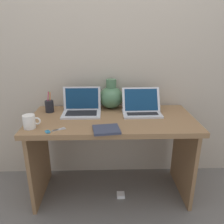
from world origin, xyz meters
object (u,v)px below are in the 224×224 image
at_px(notebook_stack, 106,130).
at_px(scissors, 52,131).
at_px(green_vase, 111,97).
at_px(power_brick, 121,195).
at_px(laptop_left, 82,107).
at_px(coffee_mug, 30,122).
at_px(pen_cup, 49,106).
at_px(laptop_right, 141,107).

xyz_separation_m(notebook_stack, scissors, (-0.39, 0.00, -0.01)).
bearing_deg(green_vase, power_brick, -77.04).
relative_size(laptop_left, green_vase, 1.21).
distance_m(scissors, power_brick, 0.90).
height_order(laptop_left, power_brick, laptop_left).
bearing_deg(green_vase, coffee_mug, -143.48).
bearing_deg(notebook_stack, pen_cup, 140.33).
height_order(notebook_stack, pen_cup, pen_cup).
distance_m(green_vase, notebook_stack, 0.52).
relative_size(green_vase, power_brick, 3.83).
relative_size(pen_cup, scissors, 1.33).
height_order(laptop_left, green_vase, green_vase).
height_order(laptop_left, laptop_right, laptop_left).
relative_size(green_vase, scissors, 1.89).
height_order(coffee_mug, power_brick, coffee_mug).
bearing_deg(laptop_right, pen_cup, 176.11).
bearing_deg(coffee_mug, notebook_stack, -6.36).
bearing_deg(notebook_stack, scissors, 179.96).
bearing_deg(green_vase, laptop_left, -151.93).
bearing_deg(notebook_stack, coffee_mug, 173.64).
xyz_separation_m(laptop_left, notebook_stack, (0.21, -0.37, -0.05)).
distance_m(laptop_left, notebook_stack, 0.43).
relative_size(notebook_stack, scissors, 1.33).
bearing_deg(pen_cup, scissors, -75.29).
distance_m(green_vase, power_brick, 0.89).
distance_m(laptop_right, pen_cup, 0.80).
distance_m(laptop_right, coffee_mug, 0.91).
xyz_separation_m(green_vase, notebook_stack, (-0.05, -0.51, -0.10)).
relative_size(laptop_left, power_brick, 4.62).
bearing_deg(scissors, coffee_mug, 159.91).
bearing_deg(notebook_stack, laptop_left, 119.36).
distance_m(laptop_left, scissors, 0.42).
bearing_deg(coffee_mug, power_brick, 9.57).
relative_size(laptop_right, power_brick, 4.69).
distance_m(laptop_right, scissors, 0.78).
relative_size(green_vase, pen_cup, 1.43).
bearing_deg(laptop_right, scissors, -152.76).
height_order(laptop_left, scissors, laptop_left).
distance_m(notebook_stack, power_brick, 0.76).
distance_m(green_vase, scissors, 0.68).
height_order(notebook_stack, power_brick, notebook_stack).
bearing_deg(pen_cup, green_vase, 10.30).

